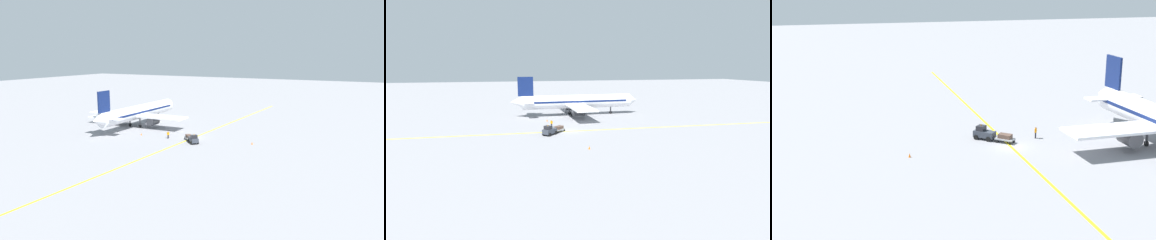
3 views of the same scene
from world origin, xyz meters
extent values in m
plane|color=gray|center=(0.00, 0.00, 0.00)|extent=(400.00, 400.00, 0.00)
cube|color=yellow|center=(0.00, 0.00, 0.00)|extent=(3.95, 119.96, 0.01)
cylinder|color=white|center=(-19.51, 6.58, 3.80)|extent=(3.99, 30.04, 3.60)
cone|color=white|center=(-19.73, 22.78, 3.80)|extent=(3.45, 2.44, 3.42)
cone|color=white|center=(-19.30, -9.92, 4.10)|extent=(3.10, 3.04, 3.06)
cube|color=#0F1E51|center=(-19.51, 6.58, 3.95)|extent=(4.00, 27.05, 0.50)
cube|color=white|center=(-19.50, 5.58, 3.08)|extent=(28.07, 5.57, 0.36)
cylinder|color=#4C4C51|center=(-24.50, 5.52, 1.83)|extent=(2.24, 3.23, 2.20)
cylinder|color=#4C4C51|center=(-14.50, 5.65, 1.83)|extent=(2.24, 3.23, 2.20)
cube|color=#0F1E51|center=(-19.33, -7.42, 8.10)|extent=(0.41, 4.00, 5.00)
cube|color=white|center=(-19.34, -6.92, 4.20)|extent=(9.03, 2.52, 0.24)
cylinder|color=#4C4C51|center=(-19.64, 16.18, 1.40)|extent=(0.36, 0.36, 2.00)
cylinder|color=black|center=(-19.64, 16.18, 0.40)|extent=(0.29, 0.80, 0.80)
cylinder|color=#4C4C51|center=(-21.09, 4.56, 1.40)|extent=(0.36, 0.36, 2.00)
cylinder|color=black|center=(-21.09, 4.56, 0.40)|extent=(0.29, 0.80, 0.80)
cylinder|color=#4C4C51|center=(-17.89, 4.60, 1.40)|extent=(0.36, 0.36, 2.00)
cylinder|color=black|center=(-17.89, 4.60, 0.40)|extent=(0.29, 0.80, 0.80)
cube|color=#333842|center=(2.44, -4.30, 0.80)|extent=(3.19, 3.17, 0.90)
cube|color=black|center=(2.83, -4.68, 1.60)|extent=(1.68, 1.68, 0.70)
sphere|color=orange|center=(2.83, -4.68, 2.03)|extent=(0.16, 0.16, 0.16)
cylinder|color=black|center=(3.66, -4.45, 0.35)|extent=(0.67, 0.67, 0.70)
cylinder|color=black|center=(2.61, -5.52, 0.35)|extent=(0.67, 0.67, 0.70)
cylinder|color=black|center=(2.27, -3.08, 0.35)|extent=(0.67, 0.67, 0.70)
cylinder|color=black|center=(1.22, -4.15, 0.35)|extent=(0.67, 0.67, 0.70)
cube|color=gray|center=(0.16, -2.05, 0.54)|extent=(2.83, 2.82, 0.20)
cube|color=#4C382D|center=(0.16, -2.05, 0.94)|extent=(2.08, 2.08, 0.60)
cylinder|color=black|center=(1.34, -2.33, 0.22)|extent=(0.41, 0.41, 0.44)
cylinder|color=black|center=(0.46, -3.23, 0.22)|extent=(0.41, 0.41, 0.44)
cylinder|color=black|center=(-0.14, -0.87, 0.22)|extent=(0.41, 0.41, 0.44)
cylinder|color=black|center=(-1.02, -1.77, 0.22)|extent=(0.41, 0.41, 0.44)
cylinder|color=#23232D|center=(-4.69, -2.79, 0.42)|extent=(0.16, 0.16, 0.85)
cylinder|color=#23232D|center=(-4.82, -2.94, 0.42)|extent=(0.16, 0.16, 0.85)
cube|color=orange|center=(-4.75, -2.87, 1.15)|extent=(0.40, 0.42, 0.60)
cylinder|color=orange|center=(-4.60, -2.68, 1.15)|extent=(0.10, 0.10, 0.55)
cylinder|color=orange|center=(-4.91, -3.05, 1.15)|extent=(0.10, 0.10, 0.55)
sphere|color=#9E7051|center=(-4.75, -2.87, 1.57)|extent=(0.22, 0.22, 0.22)
cone|color=orange|center=(-12.21, -2.89, 0.28)|extent=(0.32, 0.32, 0.55)
cone|color=orange|center=(14.05, 0.59, 0.28)|extent=(0.32, 0.32, 0.55)
camera|label=1|loc=(38.68, -74.13, 19.33)|focal=35.00mm
camera|label=2|loc=(59.64, -12.15, 13.56)|focal=28.00mm
camera|label=3|loc=(24.51, 64.95, 22.53)|focal=50.00mm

